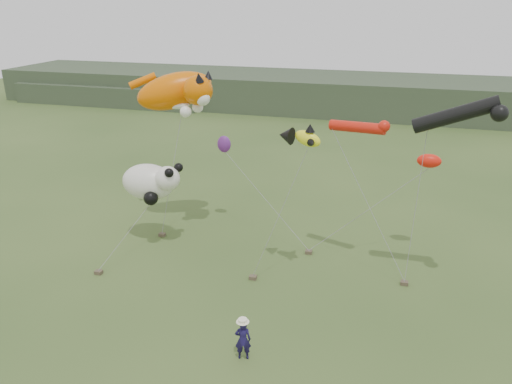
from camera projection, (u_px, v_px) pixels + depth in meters
ground at (233, 329)px, 20.71m from camera, size 120.00×120.00×0.00m
headland at (323, 94)px, 60.86m from camera, size 90.00×13.00×4.00m
festival_attendant at (243, 340)px, 18.74m from camera, size 0.69×0.55×1.68m
sandbag_anchors at (243, 263)px, 25.71m from camera, size 15.02×5.24×0.18m
cat_kite at (179, 91)px, 27.20m from camera, size 5.62×3.69×2.80m
fish_kite at (300, 137)px, 22.13m from camera, size 2.19×1.42×1.13m
tube_kites at (428, 119)px, 21.57m from camera, size 7.41×2.69×2.34m
panda_kite at (151, 182)px, 26.95m from camera, size 3.49×2.25×2.17m
misc_kites at (335, 153)px, 26.70m from camera, size 12.27×1.55×1.10m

